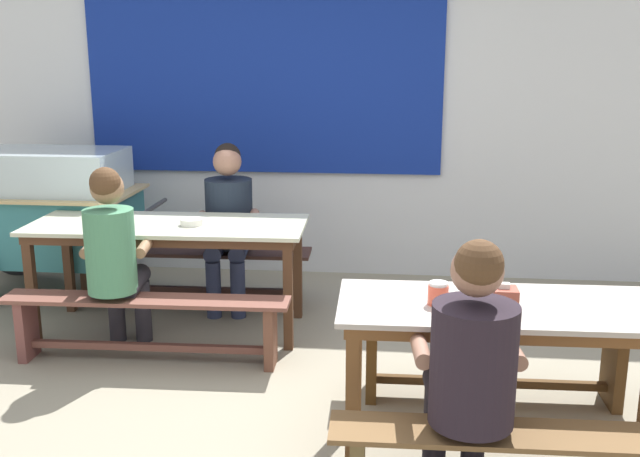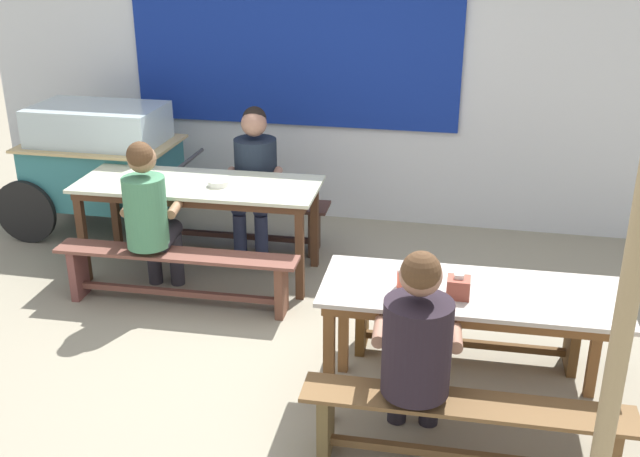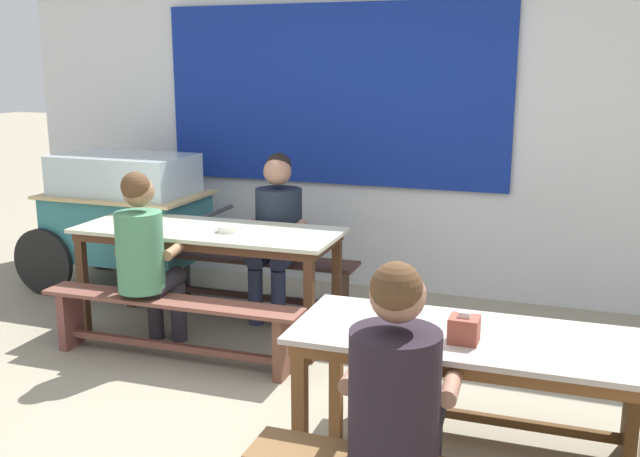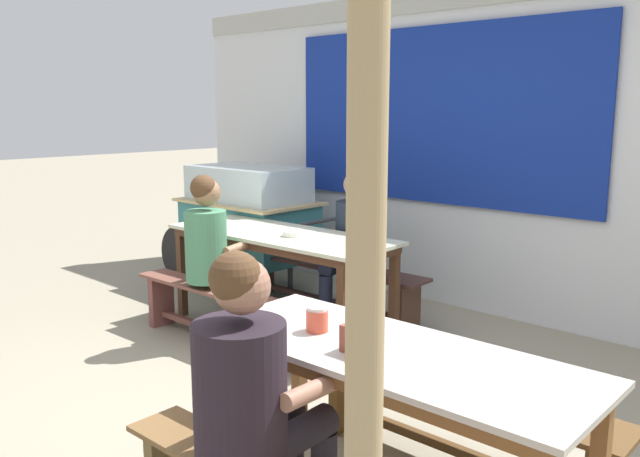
% 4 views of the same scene
% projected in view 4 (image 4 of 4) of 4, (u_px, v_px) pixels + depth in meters
% --- Properties ---
extents(ground_plane, '(40.00, 40.00, 0.00)m').
position_uv_depth(ground_plane, '(262.00, 411.00, 3.81)').
color(ground_plane, gray).
extents(backdrop_wall, '(7.11, 0.23, 2.73)m').
position_uv_depth(backdrop_wall, '(490.00, 143.00, 5.45)').
color(backdrop_wall, silver).
rests_on(backdrop_wall, ground_plane).
extents(dining_table_far, '(1.92, 0.77, 0.78)m').
position_uv_depth(dining_table_far, '(280.00, 242.00, 5.11)').
color(dining_table_far, beige).
rests_on(dining_table_far, ground_plane).
extents(dining_table_near, '(1.68, 0.68, 0.78)m').
position_uv_depth(dining_table_near, '(390.00, 369.00, 2.66)').
color(dining_table_near, '#B5ACA2').
rests_on(dining_table_near, ground_plane).
extents(bench_far_back, '(1.88, 0.36, 0.43)m').
position_uv_depth(bench_far_back, '(328.00, 279.00, 5.61)').
color(bench_far_back, '#452C24').
rests_on(bench_far_back, ground_plane).
extents(bench_far_front, '(1.82, 0.29, 0.43)m').
position_uv_depth(bench_far_front, '(226.00, 310.00, 4.77)').
color(bench_far_front, brown).
rests_on(bench_far_front, ground_plane).
extents(bench_near_back, '(1.59, 0.35, 0.43)m').
position_uv_depth(bench_near_back, '(458.00, 415.00, 3.15)').
color(bench_near_back, brown).
rests_on(bench_near_back, ground_plane).
extents(food_cart, '(1.69, 0.87, 1.17)m').
position_uv_depth(food_cart, '(247.00, 215.00, 6.41)').
color(food_cart, teal).
rests_on(food_cart, ground_plane).
extents(person_center_facing, '(0.50, 0.55, 1.26)m').
position_uv_depth(person_center_facing, '(354.00, 235.00, 5.28)').
color(person_center_facing, '#2B3251').
rests_on(person_center_facing, ground_plane).
extents(person_near_front, '(0.47, 0.61, 1.24)m').
position_uv_depth(person_near_front, '(254.00, 388.00, 2.46)').
color(person_near_front, black).
rests_on(person_near_front, ground_plane).
extents(person_left_back_turned, '(0.44, 0.55, 1.26)m').
position_uv_depth(person_left_back_turned, '(213.00, 248.00, 4.88)').
color(person_left_back_turned, '#2A282F').
rests_on(person_left_back_turned, ground_plane).
extents(tissue_box, '(0.12, 0.12, 0.13)m').
position_uv_depth(tissue_box, '(361.00, 338.00, 2.61)').
color(tissue_box, brown).
rests_on(tissue_box, dining_table_near).
extents(condiment_jar, '(0.10, 0.10, 0.11)m').
position_uv_depth(condiment_jar, '(317.00, 319.00, 2.84)').
color(condiment_jar, '#E1523A').
rests_on(condiment_jar, dining_table_near).
extents(soup_bowl, '(0.16, 0.16, 0.04)m').
position_uv_depth(soup_bowl, '(293.00, 233.00, 4.94)').
color(soup_bowl, silver).
rests_on(soup_bowl, dining_table_far).
extents(wooden_support_post, '(0.09, 0.09, 2.36)m').
position_uv_depth(wooden_support_post, '(364.00, 353.00, 1.50)').
color(wooden_support_post, tan).
rests_on(wooden_support_post, ground_plane).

